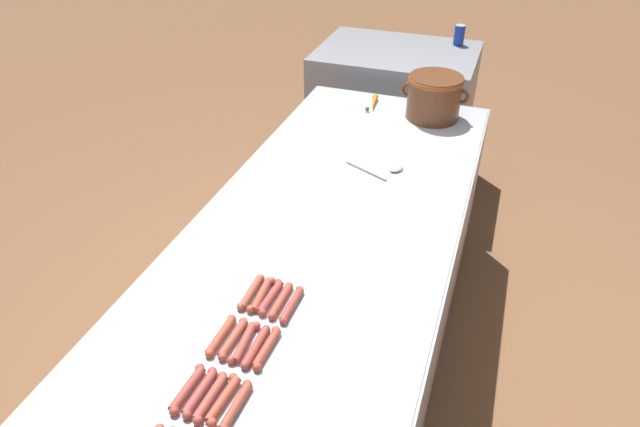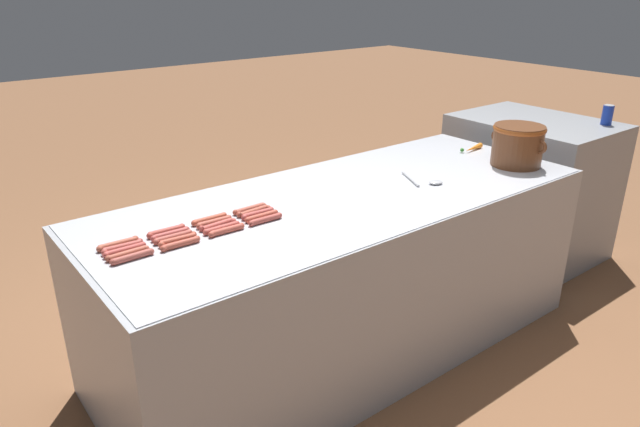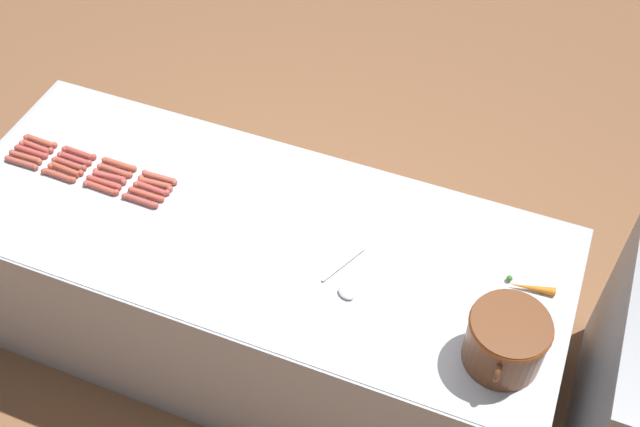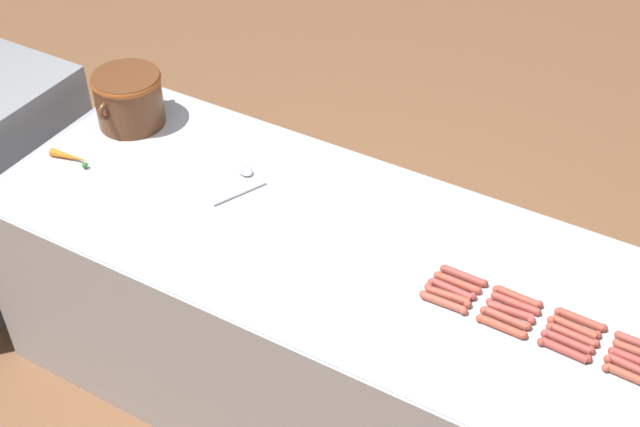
# 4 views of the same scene
# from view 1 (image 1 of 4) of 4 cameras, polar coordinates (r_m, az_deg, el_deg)

# --- Properties ---
(ground_plane) EXTENTS (20.00, 20.00, 0.00)m
(ground_plane) POSITION_cam_1_polar(r_m,az_deg,el_deg) (2.67, 0.69, -15.53)
(ground_plane) COLOR brown
(griddle_counter) EXTENTS (0.98, 2.47, 0.85)m
(griddle_counter) POSITION_cam_1_polar(r_m,az_deg,el_deg) (2.36, 0.77, -8.98)
(griddle_counter) COLOR #ADAFB5
(griddle_counter) RESTS_ON ground_plane
(back_cabinet) EXTENTS (0.98, 0.72, 0.93)m
(back_cabinet) POSITION_cam_1_polar(r_m,az_deg,el_deg) (3.79, 7.48, 9.79)
(back_cabinet) COLOR #939599
(back_cabinet) RESTS_ON ground_plane
(hot_dog_1) EXTENTS (0.03, 0.17, 0.03)m
(hot_dog_1) POSITION_cam_1_polar(r_m,az_deg,el_deg) (1.55, -13.60, -17.26)
(hot_dog_1) COLOR #AE453A
(hot_dog_1) RESTS_ON griddle_counter
(hot_dog_2) EXTENTS (0.03, 0.17, 0.03)m
(hot_dog_2) POSITION_cam_1_polar(r_m,az_deg,el_deg) (1.65, -10.24, -12.34)
(hot_dog_2) COLOR #B94F38
(hot_dog_2) RESTS_ON griddle_counter
(hot_dog_3) EXTENTS (0.03, 0.17, 0.03)m
(hot_dog_3) POSITION_cam_1_polar(r_m,az_deg,el_deg) (1.77, -7.16, -8.09)
(hot_dog_3) COLOR #B25342
(hot_dog_3) RESTS_ON griddle_counter
(hot_dog_5) EXTENTS (0.03, 0.17, 0.03)m
(hot_dog_5) POSITION_cam_1_polar(r_m,az_deg,el_deg) (1.53, -12.34, -17.67)
(hot_dog_5) COLOR #AE4741
(hot_dog_5) RESTS_ON griddle_counter
(hot_dog_6) EXTENTS (0.03, 0.17, 0.03)m
(hot_dog_6) POSITION_cam_1_polar(r_m,az_deg,el_deg) (1.64, -9.00, -12.68)
(hot_dog_6) COLOR #B2503E
(hot_dog_6) RESTS_ON griddle_counter
(hot_dog_7) EXTENTS (0.04, 0.17, 0.03)m
(hot_dog_7) POSITION_cam_1_polar(r_m,az_deg,el_deg) (1.76, -6.10, -8.37)
(hot_dog_7) COLOR #AD4F3C
(hot_dog_7) RESTS_ON griddle_counter
(hot_dog_9) EXTENTS (0.03, 0.17, 0.03)m
(hot_dog_9) POSITION_cam_1_polar(r_m,az_deg,el_deg) (1.52, -11.29, -18.20)
(hot_dog_9) COLOR #AB4C3F
(hot_dog_9) RESTS_ON griddle_counter
(hot_dog_10) EXTENTS (0.04, 0.17, 0.03)m
(hot_dog_10) POSITION_cam_1_polar(r_m,az_deg,el_deg) (1.62, -7.86, -13.09)
(hot_dog_10) COLOR #B84A41
(hot_dog_10) RESTS_ON griddle_counter
(hot_dog_11) EXTENTS (0.03, 0.17, 0.03)m
(hot_dog_11) POSITION_cam_1_polar(r_m,az_deg,el_deg) (1.75, -5.15, -8.63)
(hot_dog_11) COLOR #AF4741
(hot_dog_11) RESTS_ON griddle_counter
(hot_dog_13) EXTENTS (0.04, 0.17, 0.03)m
(hot_dog_13) POSITION_cam_1_polar(r_m,az_deg,el_deg) (1.51, -10.01, -18.46)
(hot_dog_13) COLOR #B34C38
(hot_dog_13) RESTS_ON griddle_counter
(hot_dog_14) EXTENTS (0.03, 0.17, 0.03)m
(hot_dog_14) POSITION_cam_1_polar(r_m,az_deg,el_deg) (1.61, -6.67, -13.55)
(hot_dog_14) COLOR #B1463D
(hot_dog_14) RESTS_ON griddle_counter
(hot_dog_15) EXTENTS (0.03, 0.17, 0.03)m
(hot_dog_15) POSITION_cam_1_polar(r_m,az_deg,el_deg) (1.73, -4.09, -9.00)
(hot_dog_15) COLOR #B84D3A
(hot_dog_15) RESTS_ON griddle_counter
(hot_dog_17) EXTENTS (0.03, 0.17, 0.03)m
(hot_dog_17) POSITION_cam_1_polar(r_m,az_deg,el_deg) (1.49, -8.72, -19.16)
(hot_dog_17) COLOR #B14A38
(hot_dog_17) RESTS_ON griddle_counter
(hot_dog_18) EXTENTS (0.03, 0.17, 0.03)m
(hot_dog_18) POSITION_cam_1_polar(r_m,az_deg,el_deg) (1.60, -5.55, -13.72)
(hot_dog_18) COLOR #B54A3A
(hot_dog_18) RESTS_ON griddle_counter
(hot_dog_19) EXTENTS (0.03, 0.17, 0.03)m
(hot_dog_19) POSITION_cam_1_polar(r_m,az_deg,el_deg) (1.72, -2.95, -9.43)
(hot_dog_19) COLOR #AD473D
(hot_dog_19) RESTS_ON griddle_counter
(bean_pot) EXTENTS (0.34, 0.28, 0.22)m
(bean_pot) POSITION_cam_1_polar(r_m,az_deg,el_deg) (2.87, 11.78, 11.95)
(bean_pot) COLOR brown
(bean_pot) RESTS_ON griddle_counter
(serving_spoon) EXTENTS (0.26, 0.15, 0.02)m
(serving_spoon) POSITION_cam_1_polar(r_m,az_deg,el_deg) (2.40, 6.87, 4.60)
(serving_spoon) COLOR #B7B7BC
(serving_spoon) RESTS_ON griddle_counter
(carrot) EXTENTS (0.06, 0.18, 0.03)m
(carrot) POSITION_cam_1_polar(r_m,az_deg,el_deg) (2.99, 5.56, 11.31)
(carrot) COLOR orange
(carrot) RESTS_ON griddle_counter
(soda_can) EXTENTS (0.07, 0.07, 0.13)m
(soda_can) POSITION_cam_1_polar(r_m,az_deg,el_deg) (3.76, 14.24, 17.49)
(soda_can) COLOR #1938B2
(soda_can) RESTS_ON back_cabinet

